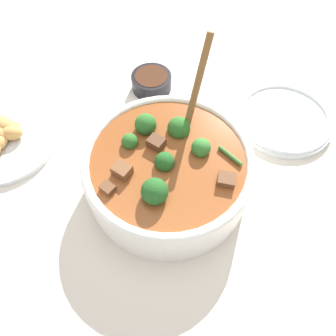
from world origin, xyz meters
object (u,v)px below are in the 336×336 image
condiment_bowl (152,81)px  empty_plate (284,119)px  food_plate (3,140)px  stew_bowl (168,169)px

condiment_bowl → empty_plate: bearing=95.9°
empty_plate → food_plate: (0.31, -0.50, 0.01)m
stew_bowl → food_plate: size_ratio=1.41×
stew_bowl → empty_plate: (-0.25, 0.15, -0.05)m
condiment_bowl → food_plate: food_plate is taller
condiment_bowl → empty_plate: size_ratio=0.45×
empty_plate → food_plate: bearing=-58.3°
condiment_bowl → food_plate: size_ratio=0.43×
empty_plate → condiment_bowl: bearing=-84.1°
stew_bowl → condiment_bowl: bearing=-146.1°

